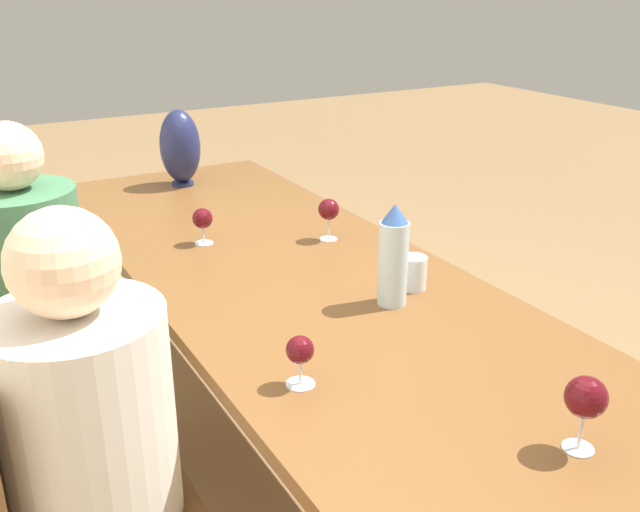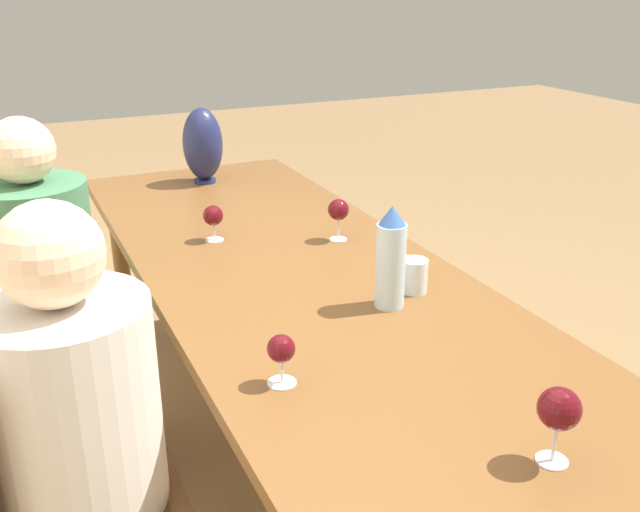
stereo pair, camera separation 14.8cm
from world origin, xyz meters
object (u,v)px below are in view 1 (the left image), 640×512
water_bottle (393,256)px  water_tumbler (413,273)px  wine_glass_2 (586,398)px  chair_far (18,368)px  person_near (98,449)px  person_far (38,311)px  vase (180,147)px  wine_glass_4 (329,210)px  wine_glass_0 (300,352)px  wine_glass_5 (203,219)px

water_bottle → water_tumbler: size_ratio=2.95×
water_bottle → wine_glass_2: size_ratio=1.83×
water_tumbler → chair_far: chair_far is taller
person_near → person_far: size_ratio=0.97×
vase → wine_glass_4: (-0.87, -0.20, -0.06)m
vase → wine_glass_0: bearing=169.4°
wine_glass_0 → person_far: person_far is taller
water_bottle → wine_glass_0: 0.48m
vase → wine_glass_5: size_ratio=2.62×
wine_glass_2 → wine_glass_0: bearing=37.4°
person_near → water_bottle: bearing=-86.9°
vase → wine_glass_4: bearing=-166.8°
person_far → wine_glass_5: bearing=-89.5°
water_tumbler → wine_glass_4: size_ratio=0.68×
water_tumbler → wine_glass_2: wine_glass_2 is taller
wine_glass_0 → person_far: size_ratio=0.09×
water_tumbler → vase: 1.35m
water_tumbler → vase: bearing=9.0°
wine_glass_2 → person_far: bearing=28.9°
water_tumbler → person_near: bearing=96.0°
water_bottle → chair_far: (0.68, 0.90, -0.42)m
water_bottle → vase: (1.38, 0.10, 0.03)m
person_near → wine_glass_5: bearing=-36.5°
water_bottle → chair_far: water_bottle is taller
water_tumbler → wine_glass_4: 0.46m
wine_glass_5 → chair_far: chair_far is taller
water_bottle → wine_glass_5: (0.68, 0.28, -0.05)m
wine_glass_4 → water_tumbler: bearing=-179.1°
wine_glass_5 → chair_far: 0.72m
vase → wine_glass_2: 2.08m
person_far → wine_glass_2: bearing=-151.1°
water_bottle → vase: bearing=4.3°
chair_far → vase: bearing=-48.5°
person_far → wine_glass_4: bearing=-100.2°
water_tumbler → wine_glass_4: bearing=0.9°
wine_glass_0 → wine_glass_5: size_ratio=0.97×
wine_glass_4 → vase: bearing=13.2°
water_tumbler → wine_glass_5: wine_glass_5 is taller
water_bottle → person_far: 1.09m
water_bottle → wine_glass_0: (-0.24, 0.41, -0.06)m
water_bottle → wine_glass_4: (0.51, -0.10, -0.03)m
water_bottle → chair_far: 1.20m
vase → wine_glass_4: size_ratio=2.25×
water_tumbler → wine_glass_2: (-0.75, 0.17, 0.06)m
vase → person_far: (-0.70, 0.71, -0.28)m
vase → person_near: size_ratio=0.27×
wine_glass_5 → wine_glass_2: bearing=-171.0°
wine_glass_0 → chair_far: size_ratio=0.13×
person_near → chair_far: bearing=6.8°
water_bottle → wine_glass_5: size_ratio=2.32×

